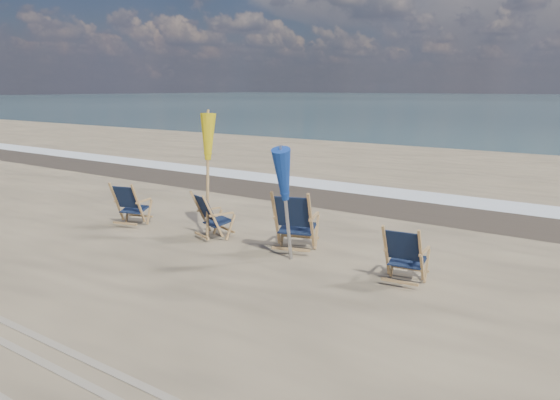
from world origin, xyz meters
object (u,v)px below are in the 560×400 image
(beach_chair_2, at_px, (311,223))
(umbrella_blue, at_px, (287,176))
(beach_chair_1, at_px, (213,218))
(beach_chair_3, at_px, (421,258))
(umbrella_yellow, at_px, (207,144))
(beach_chair_0, at_px, (138,205))

(beach_chair_2, distance_m, umbrella_blue, 1.09)
(beach_chair_2, bearing_deg, umbrella_blue, 65.20)
(beach_chair_2, bearing_deg, beach_chair_1, -6.84)
(umbrella_blue, bearing_deg, beach_chair_3, 4.78)
(beach_chair_1, relative_size, beach_chair_2, 0.82)
(beach_chair_3, bearing_deg, umbrella_yellow, -9.29)
(beach_chair_0, height_order, beach_chair_2, beach_chair_2)
(beach_chair_1, xyz_separation_m, umbrella_blue, (1.80, -0.22, 0.99))
(beach_chair_0, xyz_separation_m, umbrella_yellow, (1.69, 0.25, 1.33))
(beach_chair_0, xyz_separation_m, beach_chair_3, (5.94, 0.04, -0.01))
(beach_chair_3, bearing_deg, beach_chair_1, -7.06)
(beach_chair_0, distance_m, beach_chair_3, 5.94)
(beach_chair_1, xyz_separation_m, beach_chair_2, (1.87, 0.41, 0.10))
(beach_chair_0, height_order, beach_chair_3, beach_chair_0)
(umbrella_yellow, bearing_deg, beach_chair_3, -2.81)
(beach_chair_3, bearing_deg, beach_chair_0, -6.05)
(beach_chair_0, height_order, umbrella_yellow, umbrella_yellow)
(beach_chair_2, height_order, umbrella_blue, umbrella_blue)
(beach_chair_3, bearing_deg, beach_chair_2, -18.42)
(umbrella_yellow, bearing_deg, beach_chair_1, -32.67)
(umbrella_yellow, bearing_deg, beach_chair_0, -171.51)
(beach_chair_0, bearing_deg, beach_chair_2, 171.61)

